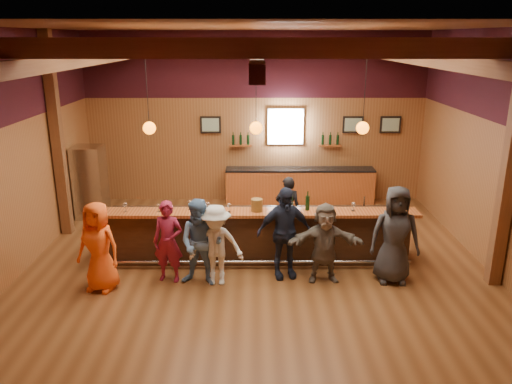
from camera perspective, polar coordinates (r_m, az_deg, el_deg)
room at (r=9.40m, az=0.00°, el=10.47°), size 9.04×9.00×4.52m
bar_counter at (r=10.16m, az=0.10°, el=-4.72°), size 6.30×1.07×1.11m
back_bar_cabinet at (r=13.61m, az=5.01°, el=0.76°), size 4.00×0.52×0.95m
window at (r=13.44m, az=3.39°, el=7.49°), size 0.95×0.09×0.95m
framed_pictures at (r=13.50m, az=7.10°, el=7.65°), size 5.35×0.05×0.45m
wine_shelves at (r=13.45m, az=3.38°, el=5.63°), size 3.00×0.18×0.30m
pendant_lights at (r=9.41m, az=0.01°, el=7.37°), size 4.24×0.24×1.37m
stainless_fridge at (r=13.01m, az=-18.41°, el=1.10°), size 0.70×0.70×1.80m
customer_orange at (r=9.21m, az=-17.54°, el=-5.97°), size 0.91×0.72×1.63m
customer_redvest at (r=9.26m, az=-10.00°, el=-5.61°), size 0.61×0.46×1.53m
customer_denim at (r=9.02m, az=-6.33°, el=-5.80°), size 0.89×0.76×1.62m
customer_white at (r=9.03m, az=-4.58°, el=-6.08°), size 1.00×0.60×1.51m
customer_navy at (r=9.24m, az=3.22°, el=-4.67°), size 1.10×0.64×1.75m
customer_brown at (r=9.20m, az=7.84°, el=-5.77°), size 1.40×0.48×1.50m
customer_dark at (r=9.39m, az=15.59°, el=-4.73°), size 0.93×0.64×1.82m
bartender at (r=10.86m, az=3.64°, el=-2.02°), size 0.59×0.43×1.49m
ice_bucket at (r=9.62m, az=0.09°, el=-1.50°), size 0.22×0.22×0.24m
bottle_a at (r=9.78m, az=4.02°, el=-1.16°), size 0.07×0.07×0.34m
bottle_b at (r=9.72m, az=5.91°, el=-1.22°), size 0.08×0.08×0.38m
glass_a at (r=9.90m, az=-14.73°, el=-1.45°), size 0.08×0.08×0.19m
glass_b at (r=9.76m, az=-11.09°, el=-1.60°), size 0.07×0.07×0.16m
glass_c at (r=9.77m, az=-7.56°, el=-1.26°), size 0.09×0.09×0.19m
glass_d at (r=9.66m, az=-5.53°, el=-1.42°), size 0.08×0.08×0.19m
glass_e at (r=9.57m, az=-3.11°, el=-1.56°), size 0.08×0.08×0.18m
glass_f at (r=9.65m, az=4.12°, el=-1.41°), size 0.08×0.08×0.19m
glass_g at (r=9.72m, az=7.95°, el=-1.47°), size 0.08×0.08×0.17m
glass_h at (r=9.80m, az=11.08°, el=-1.40°), size 0.08×0.08×0.18m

